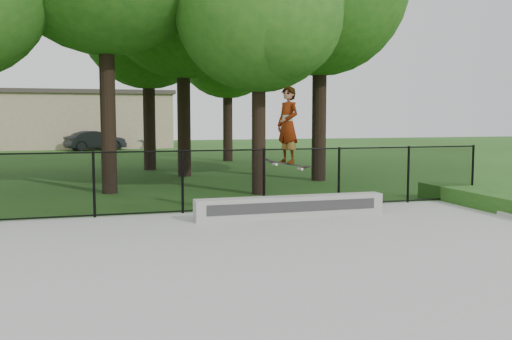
{
  "coord_description": "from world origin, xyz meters",
  "views": [
    {
      "loc": [
        -2.1,
        -7.32,
        2.32
      ],
      "look_at": [
        1.3,
        4.2,
        1.2
      ],
      "focal_mm": 40.0,
      "sensor_mm": 36.0,
      "label": 1
    }
  ],
  "objects_px": {
    "car_b": "(95,141)",
    "car_c": "(123,140)",
    "skater_airborne": "(288,126)",
    "grind_ledge": "(291,207)"
  },
  "relations": [
    {
      "from": "car_b",
      "to": "car_c",
      "type": "height_order",
      "value": "car_b"
    },
    {
      "from": "car_c",
      "to": "skater_airborne",
      "type": "relative_size",
      "value": 2.1
    },
    {
      "from": "skater_airborne",
      "to": "car_b",
      "type": "bearing_deg",
      "value": 97.25
    },
    {
      "from": "car_b",
      "to": "skater_airborne",
      "type": "xyz_separation_m",
      "value": [
        3.76,
        -29.54,
        1.44
      ]
    },
    {
      "from": "grind_ledge",
      "to": "car_b",
      "type": "height_order",
      "value": "car_b"
    },
    {
      "from": "car_b",
      "to": "skater_airborne",
      "type": "bearing_deg",
      "value": 167.21
    },
    {
      "from": "car_b",
      "to": "grind_ledge",
      "type": "bearing_deg",
      "value": 167.43
    },
    {
      "from": "grind_ledge",
      "to": "skater_airborne",
      "type": "relative_size",
      "value": 2.37
    },
    {
      "from": "car_b",
      "to": "skater_airborne",
      "type": "distance_m",
      "value": 29.82
    },
    {
      "from": "grind_ledge",
      "to": "car_b",
      "type": "xyz_separation_m",
      "value": [
        -3.87,
        29.48,
        0.38
      ]
    }
  ]
}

